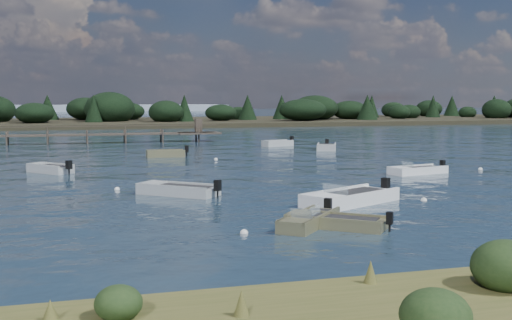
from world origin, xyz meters
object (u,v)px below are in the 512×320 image
object	(u,v)px
dinghy_mid_grey	(178,192)
tender_far_grey	(50,170)
dinghy_extra_a	(309,222)
dinghy_near_olive	(335,224)
tender_far_white	(166,155)
dinghy_extra_b	(327,148)
dinghy_mid_white_b	(418,172)
tender_far_grey_b	(278,144)
dinghy_mid_white_a	(350,200)

from	to	relation	value
dinghy_mid_grey	tender_far_grey	world-z (taller)	tender_far_grey
dinghy_extra_a	dinghy_near_olive	distance (m)	1.07
dinghy_near_olive	dinghy_extra_a	bearing A→B (deg)	148.78
dinghy_near_olive	tender_far_grey	bearing A→B (deg)	116.71
dinghy_mid_grey	tender_far_white	bearing A→B (deg)	83.46
dinghy_near_olive	dinghy_extra_b	bearing A→B (deg)	68.03
dinghy_near_olive	tender_far_grey	world-z (taller)	tender_far_grey
dinghy_mid_white_b	dinghy_extra_b	bearing A→B (deg)	84.97
dinghy_mid_grey	tender_far_grey_b	xyz separation A→B (m)	(15.99, 31.55, 0.02)
dinghy_near_olive	tender_far_white	world-z (taller)	tender_far_white
dinghy_extra_b	dinghy_mid_white_a	world-z (taller)	dinghy_mid_white_a
dinghy_mid_white_b	dinghy_near_olive	world-z (taller)	dinghy_mid_white_b
dinghy_near_olive	dinghy_mid_white_a	size ratio (longest dim) A/B	0.69
dinghy_extra_a	dinghy_extra_b	bearing A→B (deg)	66.46
dinghy_extra_b	dinghy_mid_white_a	xyz separation A→B (m)	(-11.50, -30.80, 0.01)
tender_far_grey_b	tender_far_grey	bearing A→B (deg)	-140.39
tender_far_grey_b	dinghy_mid_white_a	distance (m)	37.74
dinghy_mid_grey	tender_far_grey	distance (m)	14.38
dinghy_near_olive	dinghy_mid_white_a	xyz separation A→B (m)	(2.99, 5.11, 0.04)
tender_far_white	tender_far_grey_b	xyz separation A→B (m)	(13.44, 9.30, 0.00)
tender_far_white	dinghy_near_olive	bearing A→B (deg)	-86.25
dinghy_mid_grey	dinghy_mid_white_a	bearing A→B (deg)	-34.44
dinghy_extra_a	dinghy_mid_grey	bearing A→B (deg)	111.03
tender_far_white	dinghy_extra_a	bearing A→B (deg)	-87.81
tender_far_white	tender_far_grey_b	size ratio (longest dim) A/B	0.96
dinghy_mid_white_a	dinghy_mid_white_b	bearing A→B (deg)	46.42
dinghy_mid_white_b	dinghy_extra_b	distance (m)	20.70
dinghy_extra_a	tender_far_grey_b	bearing A→B (deg)	73.54
dinghy_mid_white_b	tender_far_white	size ratio (longest dim) A/B	1.25
dinghy_mid_grey	tender_far_white	size ratio (longest dim) A/B	1.19
tender_far_grey	dinghy_mid_white_a	world-z (taller)	dinghy_mid_white_a
dinghy_near_olive	tender_far_grey_b	size ratio (longest dim) A/B	1.03
dinghy_extra_b	tender_far_grey	bearing A→B (deg)	-153.63
tender_far_grey_b	dinghy_mid_white_a	bearing A→B (deg)	-102.73
dinghy_mid_grey	dinghy_extra_a	world-z (taller)	dinghy_mid_grey
dinghy_mid_white_b	dinghy_mid_white_a	world-z (taller)	dinghy_mid_white_a
dinghy_near_olive	dinghy_mid_white_a	distance (m)	5.92
dinghy_extra_a	dinghy_mid_white_a	distance (m)	6.00
tender_far_grey	tender_far_grey_b	world-z (taller)	tender_far_grey_b
tender_far_white	dinghy_mid_white_a	size ratio (longest dim) A/B	0.64
dinghy_mid_grey	dinghy_mid_white_b	distance (m)	18.04
tender_far_grey_b	dinghy_mid_white_a	xyz separation A→B (m)	(-8.32, -36.81, -0.00)
dinghy_mid_grey	tender_far_grey	bearing A→B (deg)	118.59
dinghy_mid_grey	dinghy_near_olive	world-z (taller)	dinghy_mid_grey
dinghy_extra_a	dinghy_mid_white_b	bearing A→B (deg)	47.32
dinghy_near_olive	tender_far_grey	size ratio (longest dim) A/B	1.13
dinghy_near_olive	dinghy_mid_white_b	bearing A→B (deg)	50.34
tender_far_grey	dinghy_mid_white_a	bearing A→B (deg)	-50.86
dinghy_mid_grey	dinghy_extra_a	size ratio (longest dim) A/B	1.11
dinghy_mid_white_b	tender_far_grey_b	distance (m)	26.67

